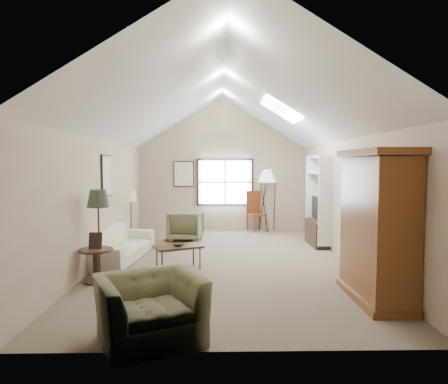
{
  "coord_description": "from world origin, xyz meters",
  "views": [
    {
      "loc": [
        -0.16,
        -8.12,
        2.0
      ],
      "look_at": [
        0.0,
        0.4,
        1.4
      ],
      "focal_mm": 32.0,
      "sensor_mm": 36.0,
      "label": 1
    }
  ],
  "objects_px": {
    "coffee_table": "(178,258)",
    "side_chair": "(256,211)",
    "armchair_near": "(150,309)",
    "armoire": "(377,226)",
    "side_table": "(96,266)",
    "armchair_far": "(186,225)",
    "sofa": "(119,244)"
  },
  "relations": [
    {
      "from": "coffee_table",
      "to": "side_chair",
      "type": "relative_size",
      "value": 0.74
    },
    {
      "from": "armchair_near",
      "to": "coffee_table",
      "type": "bearing_deg",
      "value": 63.75
    },
    {
      "from": "armoire",
      "to": "side_table",
      "type": "relative_size",
      "value": 3.85
    },
    {
      "from": "armchair_near",
      "to": "armchair_far",
      "type": "bearing_deg",
      "value": 64.81
    },
    {
      "from": "armoire",
      "to": "coffee_table",
      "type": "xyz_separation_m",
      "value": [
        -3.07,
        1.76,
        -0.87
      ]
    },
    {
      "from": "side_chair",
      "to": "sofa",
      "type": "bearing_deg",
      "value": -153.09
    },
    {
      "from": "armoire",
      "to": "coffee_table",
      "type": "distance_m",
      "value": 3.64
    },
    {
      "from": "armchair_far",
      "to": "side_chair",
      "type": "height_order",
      "value": "side_chair"
    },
    {
      "from": "armoire",
      "to": "armchair_near",
      "type": "xyz_separation_m",
      "value": [
        -3.1,
        -1.3,
        -0.73
      ]
    },
    {
      "from": "armchair_far",
      "to": "coffee_table",
      "type": "bearing_deg",
      "value": 99.58
    },
    {
      "from": "armchair_near",
      "to": "armchair_far",
      "type": "distance_m",
      "value": 5.97
    },
    {
      "from": "armchair_near",
      "to": "side_table",
      "type": "xyz_separation_m",
      "value": [
        -1.28,
        2.25,
        -0.08
      ]
    },
    {
      "from": "armchair_far",
      "to": "coffee_table",
      "type": "xyz_separation_m",
      "value": [
        0.08,
        -2.92,
        -0.16
      ]
    },
    {
      "from": "armchair_far",
      "to": "coffee_table",
      "type": "height_order",
      "value": "armchair_far"
    },
    {
      "from": "armchair_near",
      "to": "sofa",
      "type": "bearing_deg",
      "value": 82.74
    },
    {
      "from": "armchair_far",
      "to": "side_chair",
      "type": "xyz_separation_m",
      "value": [
        2.0,
        1.43,
        0.21
      ]
    },
    {
      "from": "armchair_far",
      "to": "side_chair",
      "type": "relative_size",
      "value": 0.72
    },
    {
      "from": "coffee_table",
      "to": "armchair_far",
      "type": "bearing_deg",
      "value": 91.56
    },
    {
      "from": "sofa",
      "to": "armchair_far",
      "type": "relative_size",
      "value": 2.67
    },
    {
      "from": "side_table",
      "to": "side_chair",
      "type": "height_order",
      "value": "side_chair"
    },
    {
      "from": "sofa",
      "to": "coffee_table",
      "type": "xyz_separation_m",
      "value": [
        1.31,
        -0.8,
        -0.11
      ]
    },
    {
      "from": "sofa",
      "to": "armoire",
      "type": "bearing_deg",
      "value": -113.77
    },
    {
      "from": "side_table",
      "to": "armchair_far",
      "type": "bearing_deg",
      "value": 71.65
    },
    {
      "from": "armchair_near",
      "to": "side_chair",
      "type": "distance_m",
      "value": 7.66
    },
    {
      "from": "sofa",
      "to": "side_chair",
      "type": "distance_m",
      "value": 4.81
    },
    {
      "from": "armoire",
      "to": "side_chair",
      "type": "relative_size",
      "value": 1.84
    },
    {
      "from": "armchair_far",
      "to": "side_chair",
      "type": "distance_m",
      "value": 2.46
    },
    {
      "from": "armoire",
      "to": "armchair_far",
      "type": "xyz_separation_m",
      "value": [
        -3.15,
        4.67,
        -0.71
      ]
    },
    {
      "from": "sofa",
      "to": "side_table",
      "type": "height_order",
      "value": "sofa"
    },
    {
      "from": "coffee_table",
      "to": "side_table",
      "type": "xyz_separation_m",
      "value": [
        -1.31,
        -0.8,
        0.06
      ]
    },
    {
      "from": "armchair_far",
      "to": "side_table",
      "type": "height_order",
      "value": "armchair_far"
    },
    {
      "from": "side_table",
      "to": "coffee_table",
      "type": "bearing_deg",
      "value": 31.44
    }
  ]
}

